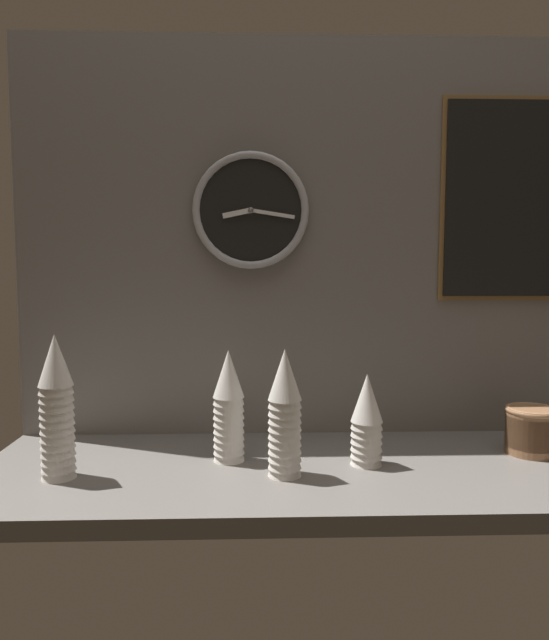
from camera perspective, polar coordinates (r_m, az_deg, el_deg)
The scene contains 9 objects.
ground_plane at distance 136.64cm, azimuth 5.61°, elevation -14.89°, with size 160.00×56.00×4.00cm, color slate.
wall_tiled_back at distance 154.83cm, azimuth 4.51°, elevation 8.00°, with size 160.00×3.00×105.00cm.
cup_stack_center_left at distance 134.23cm, azimuth -4.61°, elevation -8.53°, with size 7.29×7.29×26.14cm.
cup_stack_center at distance 124.12cm, azimuth 1.03°, elevation -9.25°, with size 7.29×7.29×27.81cm.
cup_stack_far_left at distance 130.82cm, azimuth -20.96°, elevation -8.09°, with size 7.29×7.29×31.16cm.
cup_stack_center_right at distance 133.38cm, azimuth 9.20°, elevation -9.78°, with size 7.29×7.29×21.12cm.
bowl_stack_far_right at distance 153.87cm, azimuth 24.36°, elevation -9.92°, with size 12.71×12.71×11.32cm.
wall_clock at distance 151.41cm, azimuth -2.39°, elevation 10.88°, with size 30.44×2.70×30.44cm.
menu_board at distance 166.38cm, azimuth 22.03°, elevation 11.11°, with size 34.46×1.32×53.73cm.
Camera 1 is at (-17.06, -127.20, 44.89)cm, focal length 32.00 mm.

